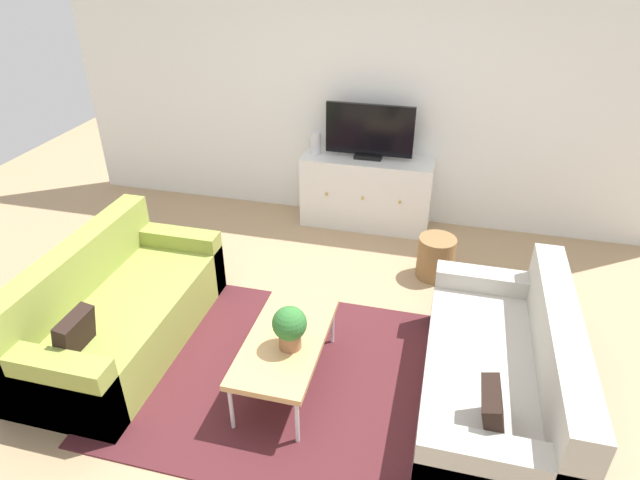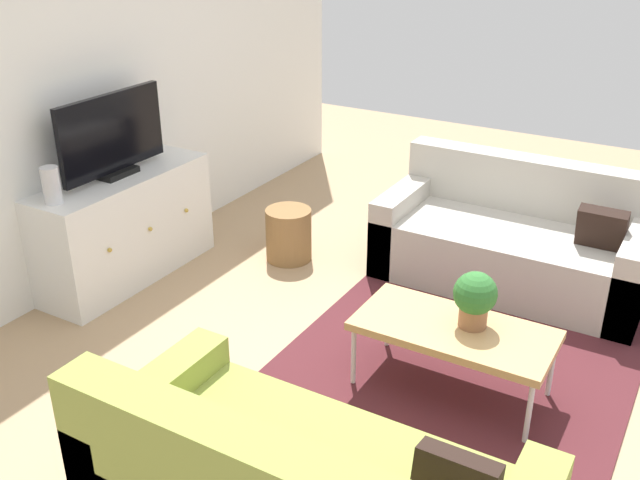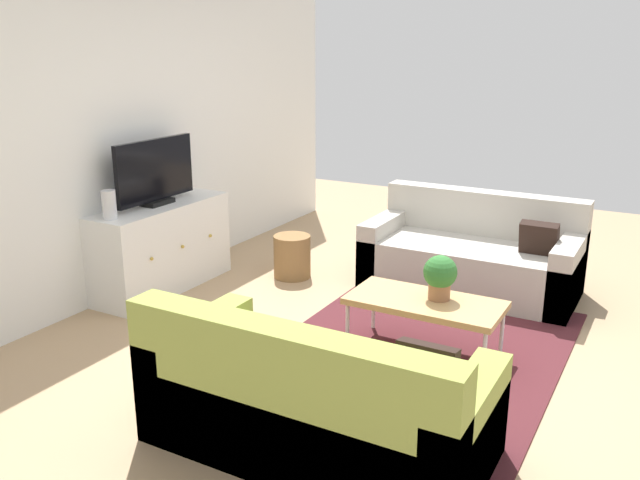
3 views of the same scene
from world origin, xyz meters
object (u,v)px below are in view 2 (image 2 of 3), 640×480
Objects in this scene: tv_console at (126,227)px; potted_plant at (475,297)px; coffee_table at (454,332)px; flat_screen_tv at (112,136)px; wicker_basket at (289,234)px; glass_vase at (51,185)px; couch_right_side at (516,242)px.

potted_plant is at bearing -91.51° from tv_console.
coffee_table is at bearing -92.87° from tv_console.
tv_console is at bearing 88.49° from potted_plant.
flat_screen_tv is 2.25× the size of wicker_basket.
flat_screen_tv is at bearing 87.15° from coffee_table.
tv_console is 0.75m from glass_vase.
couch_right_side is at bearing 3.61° from coffee_table.
potted_plant is at bearing -53.06° from coffee_table.
potted_plant is at bearing -173.19° from couch_right_side.
wicker_basket is (0.80, -0.85, -0.84)m from flat_screen_tv.
flat_screen_tv is 3.85× the size of glass_vase.
couch_right_side is 7.73× the size of glass_vase.
coffee_table is 2.55m from glass_vase.
glass_vase is (-0.56, -0.02, -0.16)m from flat_screen_tv.
glass_vase reaches higher than tv_console.
tv_console is 3.42× the size of wicker_basket.
coffee_table is 1.89m from wicker_basket.
couch_right_side is at bearing 6.81° from potted_plant.
couch_right_side is 1.32× the size of tv_console.
tv_console reaches higher than potted_plant.
tv_console is 1.17m from wicker_basket.
glass_vase is (-0.56, 0.00, 0.50)m from tv_console.
flat_screen_tv is 0.58m from glass_vase.
wicker_basket is (0.80, -0.83, -0.18)m from tv_console.
coffee_table is 0.22m from potted_plant.
tv_console is at bearing 119.43° from couch_right_side.
glass_vase is 1.73m from wicker_basket.
couch_right_side reaches higher than wicker_basket.
coffee_table is at bearing 126.94° from potted_plant.
flat_screen_tv reaches higher than wicker_basket.
couch_right_side reaches higher than tv_console.
glass_vase is (-1.90, 2.37, 0.60)m from couch_right_side.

